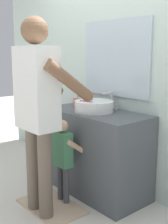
% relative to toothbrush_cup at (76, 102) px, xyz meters
% --- Properties ---
extents(ground_plane, '(14.00, 14.00, 0.00)m').
position_rel_toothbrush_cup_xyz_m(ground_plane, '(0.34, -0.33, -0.90)').
color(ground_plane, silver).
extents(back_wall, '(4.40, 0.10, 2.70)m').
position_rel_toothbrush_cup_xyz_m(back_wall, '(0.34, 0.29, 0.45)').
color(back_wall, silver).
rests_on(back_wall, ground).
extents(vanity_cabinet, '(1.13, 0.54, 0.84)m').
position_rel_toothbrush_cup_xyz_m(vanity_cabinet, '(0.34, -0.03, -0.48)').
color(vanity_cabinet, '#4C5156').
rests_on(vanity_cabinet, ground).
extents(sink_basin, '(0.39, 0.39, 0.11)m').
position_rel_toothbrush_cup_xyz_m(sink_basin, '(0.34, -0.05, 0.00)').
color(sink_basin, white).
rests_on(sink_basin, vanity_cabinet).
extents(faucet, '(0.18, 0.14, 0.18)m').
position_rel_toothbrush_cup_xyz_m(faucet, '(0.34, 0.18, 0.03)').
color(faucet, '#B7BABF').
rests_on(faucet, vanity_cabinet).
extents(toothbrush_cup, '(0.07, 0.07, 0.21)m').
position_rel_toothbrush_cup_xyz_m(toothbrush_cup, '(0.00, 0.00, 0.00)').
color(toothbrush_cup, '#D86666').
rests_on(toothbrush_cup, vanity_cabinet).
extents(bath_mat, '(0.64, 0.40, 0.02)m').
position_rel_toothbrush_cup_xyz_m(bath_mat, '(0.34, -0.58, -0.89)').
color(bath_mat, '#CCAD8E').
rests_on(bath_mat, ground).
extents(child_toddler, '(0.25, 0.25, 0.82)m').
position_rel_toothbrush_cup_xyz_m(child_toddler, '(0.34, -0.43, -0.41)').
color(child_toddler, '#47474C').
rests_on(child_toddler, ground).
extents(adult_parent, '(0.53, 0.56, 1.70)m').
position_rel_toothbrush_cup_xyz_m(adult_parent, '(0.37, -0.70, 0.13)').
color(adult_parent, '#6B5B4C').
rests_on(adult_parent, ground).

